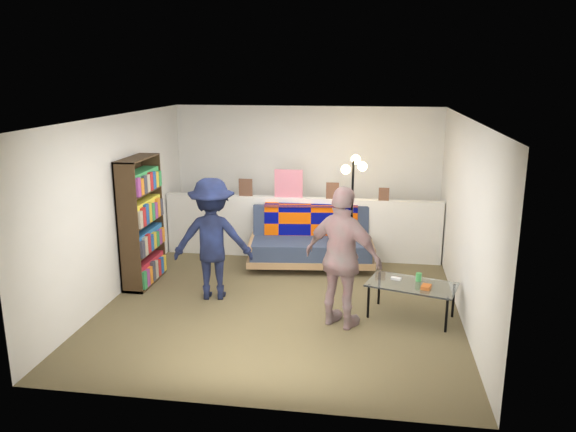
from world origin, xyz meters
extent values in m
plane|color=brown|center=(0.00, 0.00, 0.00)|extent=(5.00, 5.00, 0.00)
cube|color=silver|center=(0.00, 2.50, 1.20)|extent=(4.50, 0.10, 2.40)
cube|color=silver|center=(-2.25, 0.00, 1.20)|extent=(0.10, 5.00, 2.40)
cube|color=silver|center=(2.25, 0.00, 1.20)|extent=(0.10, 5.00, 2.40)
cube|color=white|center=(0.00, 0.00, 2.40)|extent=(4.50, 5.00, 0.10)
cube|color=silver|center=(0.00, 1.80, 0.50)|extent=(4.45, 0.15, 1.00)
cube|color=brown|center=(-1.50, 1.78, 1.11)|extent=(0.18, 0.02, 0.22)
cube|color=brown|center=(-0.90, 1.78, 1.14)|extent=(0.22, 0.02, 0.28)
cube|color=beige|center=(-0.20, 1.78, 1.23)|extent=(0.45, 0.02, 0.45)
cube|color=brown|center=(0.50, 1.78, 1.13)|extent=(0.20, 0.02, 0.26)
cube|color=brown|center=(1.30, 1.78, 1.10)|extent=(0.16, 0.02, 0.20)
cube|color=#A2784E|center=(0.21, 1.34, 0.15)|extent=(2.00, 1.07, 0.10)
cube|color=#2D3952|center=(0.22, 1.29, 0.32)|extent=(1.88, 0.91, 0.24)
cube|color=#2D3952|center=(0.17, 1.67, 0.63)|extent=(1.83, 0.44, 0.57)
cylinder|color=#A2784E|center=(-0.69, 1.24, 0.40)|extent=(0.19, 0.86, 0.09)
cylinder|color=#A2784E|center=(1.11, 1.44, 0.40)|extent=(0.19, 0.86, 0.09)
cube|color=#040A6D|center=(0.18, 1.59, 0.63)|extent=(1.47, 0.27, 0.52)
cube|color=#040A6D|center=(0.17, 1.72, 0.91)|extent=(1.48, 0.42, 0.03)
sphere|color=orange|center=(0.67, 1.34, 0.60)|extent=(0.30, 0.30, 0.30)
cube|color=#301F10|center=(-2.22, 0.34, 0.91)|extent=(0.02, 0.91, 1.81)
cube|color=#301F10|center=(-2.08, -0.10, 0.91)|extent=(0.30, 0.02, 1.81)
cube|color=#301F10|center=(-2.08, 0.78, 0.91)|extent=(0.30, 0.02, 1.81)
cube|color=#301F10|center=(-2.08, 0.34, 1.80)|extent=(0.30, 0.91, 0.02)
cube|color=#301F10|center=(-2.08, 0.34, 0.02)|extent=(0.30, 0.91, 0.04)
cube|color=#301F10|center=(-2.08, 0.34, 0.48)|extent=(0.30, 0.87, 0.02)
cube|color=#301F10|center=(-2.08, 0.34, 0.91)|extent=(0.30, 0.87, 0.02)
cube|color=#301F10|center=(-2.08, 0.34, 1.33)|extent=(0.30, 0.87, 0.02)
cube|color=red|center=(-2.06, 0.34, 0.20)|extent=(0.22, 0.85, 0.30)
cube|color=#2769AB|center=(-2.06, 0.34, 0.64)|extent=(0.22, 0.85, 0.28)
cube|color=yellow|center=(-2.06, 0.34, 1.07)|extent=(0.22, 0.85, 0.30)
cube|color=green|center=(-2.06, 0.34, 1.49)|extent=(0.22, 0.85, 0.28)
cylinder|color=black|center=(1.12, -0.39, 0.21)|extent=(0.04, 0.04, 0.42)
cylinder|color=black|center=(2.02, -0.67, 0.21)|extent=(0.04, 0.04, 0.42)
cylinder|color=black|center=(1.25, 0.05, 0.21)|extent=(0.04, 0.04, 0.42)
cylinder|color=black|center=(2.15, -0.22, 0.21)|extent=(0.04, 0.04, 0.42)
cube|color=silver|center=(1.64, -0.31, 0.43)|extent=(1.17, 0.85, 0.02)
cube|color=white|center=(1.45, -0.20, 0.45)|extent=(0.14, 0.09, 0.03)
cube|color=#C15B22|center=(1.79, -0.44, 0.46)|extent=(0.14, 0.17, 0.04)
cylinder|color=#44A451|center=(1.72, -0.20, 0.49)|extent=(0.09, 0.09, 0.10)
cylinder|color=black|center=(0.83, 1.40, 0.01)|extent=(0.26, 0.26, 0.03)
cylinder|color=black|center=(0.83, 1.40, 0.84)|extent=(0.04, 0.04, 1.68)
sphere|color=#FFC672|center=(0.71, 1.45, 1.53)|extent=(0.14, 0.14, 0.14)
sphere|color=#FFC672|center=(0.96, 1.35, 1.60)|extent=(0.14, 0.14, 0.14)
sphere|color=#FFC672|center=(0.86, 1.51, 1.68)|extent=(0.14, 0.14, 0.14)
imported|color=black|center=(-0.94, -0.03, 0.81)|extent=(1.13, 0.75, 1.62)
imported|color=tan|center=(0.81, -0.66, 0.84)|extent=(1.07, 0.82, 1.69)
camera|label=1|loc=(1.10, -6.87, 2.94)|focal=35.00mm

